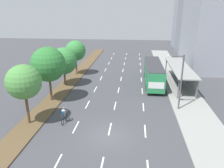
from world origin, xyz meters
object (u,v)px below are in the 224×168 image
object	(u,v)px
bus	(153,71)
median_tree_fourth	(76,51)
cyclist	(64,115)
median_tree_third	(64,61)
median_tree_second	(48,64)
bus_shelter	(181,74)
streetlight	(180,79)
median_tree_nearest	(24,82)

from	to	relation	value
bus	median_tree_fourth	world-z (taller)	median_tree_fourth
cyclist	median_tree_third	bearing A→B (deg)	107.33
cyclist	median_tree_second	bearing A→B (deg)	122.76
median_tree_fourth	cyclist	bearing A→B (deg)	-79.22
bus	median_tree_third	distance (m)	14.12
cyclist	median_tree_second	xyz separation A→B (m)	(-3.46, 5.38, 4.10)
cyclist	median_tree_fourth	size ratio (longest dim) A/B	0.30
median_tree_second	cyclist	bearing A→B (deg)	-57.24
bus_shelter	streetlight	xyz separation A→B (m)	(-2.11, -9.40, 2.02)
bus_shelter	median_tree_third	world-z (taller)	median_tree_third
bus_shelter	bus	xyz separation A→B (m)	(-4.28, 0.08, 0.20)
cyclist	median_tree_third	size ratio (longest dim) A/B	0.31
median_tree_third	streetlight	distance (m)	17.47
bus_shelter	median_tree_nearest	bearing A→B (deg)	-141.39
median_tree_second	median_tree_third	bearing A→B (deg)	91.04
bus	median_tree_fourth	bearing A→B (deg)	164.69
cyclist	median_tree_third	world-z (taller)	median_tree_third
median_tree_third	cyclist	bearing A→B (deg)	-72.67
streetlight	median_tree_nearest	bearing A→B (deg)	-162.53
median_tree_nearest	bus	bearing A→B (deg)	46.47
bus_shelter	cyclist	size ratio (longest dim) A/B	7.34
cyclist	median_tree_fourth	bearing A→B (deg)	100.78
cyclist	median_tree_second	size ratio (longest dim) A/B	0.26
median_tree_second	bus	bearing A→B (deg)	31.63
median_tree_second	median_tree_third	xyz separation A→B (m)	(-0.11, 6.07, -0.94)
median_tree_third	bus_shelter	bearing A→B (deg)	7.19
median_tree_fourth	median_tree_third	bearing A→B (deg)	-92.23
bus	median_tree_fourth	size ratio (longest dim) A/B	1.84
median_tree_second	streetlight	xyz separation A→B (m)	(15.85, -1.05, -1.00)
bus	streetlight	bearing A→B (deg)	-77.12
cyclist	median_tree_third	xyz separation A→B (m)	(-3.57, 11.45, 3.16)
median_tree_nearest	streetlight	size ratio (longest dim) A/B	0.96
median_tree_fourth	median_tree_nearest	bearing A→B (deg)	-90.68
median_tree_third	median_tree_fourth	world-z (taller)	median_tree_fourth
streetlight	bus	bearing A→B (deg)	102.88
bus	cyclist	world-z (taller)	bus
cyclist	median_tree_fourth	distance (m)	18.20
median_tree_second	median_tree_fourth	distance (m)	12.15
median_tree_nearest	median_tree_second	xyz separation A→B (m)	(0.09, 6.07, 0.29)
bus	streetlight	world-z (taller)	streetlight
bus	median_tree_second	distance (m)	16.31
bus_shelter	median_tree_fourth	world-z (taller)	median_tree_fourth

